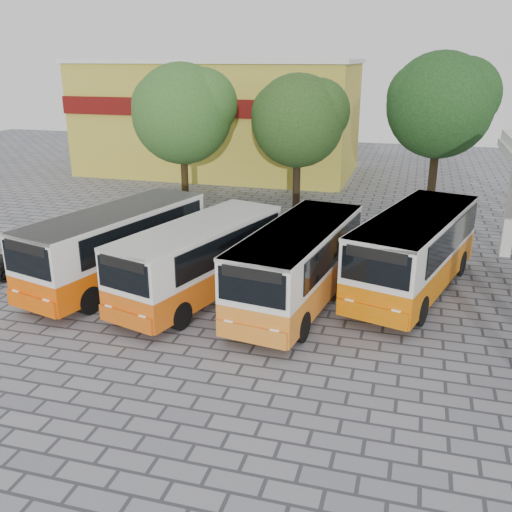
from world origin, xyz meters
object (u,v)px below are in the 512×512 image
(bus_far_left, at_px, (116,242))
(bus_centre_right, at_px, (298,261))
(bus_centre_left, at_px, (200,256))
(bus_far_right, at_px, (415,248))

(bus_far_left, distance_m, bus_centre_right, 7.16)
(bus_far_left, bearing_deg, bus_centre_right, 13.97)
(bus_centre_left, bearing_deg, bus_far_left, -169.93)
(bus_centre_left, xyz_separation_m, bus_far_right, (7.48, 2.67, 0.13))
(bus_far_left, distance_m, bus_far_right, 11.29)
(bus_centre_left, distance_m, bus_far_right, 7.94)
(bus_far_left, xyz_separation_m, bus_centre_left, (3.58, -0.38, -0.09))
(bus_far_left, height_order, bus_centre_right, bus_far_left)
(bus_far_left, relative_size, bus_far_right, 0.97)
(bus_far_left, height_order, bus_centre_left, bus_far_left)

